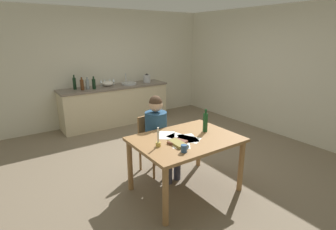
# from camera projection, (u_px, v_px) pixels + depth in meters

# --- Properties ---
(ground_plane) EXTENTS (5.20, 5.20, 0.04)m
(ground_plane) POSITION_uv_depth(u_px,v_px,m) (170.00, 158.00, 4.48)
(ground_plane) COLOR #7A6B56
(wall_back) EXTENTS (5.20, 0.12, 2.60)m
(wall_back) POSITION_uv_depth(u_px,v_px,m) (107.00, 67.00, 6.14)
(wall_back) COLOR beige
(wall_back) RESTS_ON ground
(wall_right) EXTENTS (0.12, 5.20, 2.60)m
(wall_right) POSITION_uv_depth(u_px,v_px,m) (271.00, 71.00, 5.49)
(wall_right) COLOR beige
(wall_right) RESTS_ON ground
(kitchen_counter) EXTENTS (2.50, 0.64, 0.90)m
(kitchen_counter) POSITION_uv_depth(u_px,v_px,m) (116.00, 105.00, 6.11)
(kitchen_counter) COLOR beige
(kitchen_counter) RESTS_ON ground
(dining_table) EXTENTS (1.32, 0.97, 0.75)m
(dining_table) POSITION_uv_depth(u_px,v_px,m) (186.00, 145.00, 3.36)
(dining_table) COLOR #9E7042
(dining_table) RESTS_ON ground
(chair_at_table) EXTENTS (0.44, 0.44, 0.86)m
(chair_at_table) POSITION_uv_depth(u_px,v_px,m) (153.00, 141.00, 3.95)
(chair_at_table) COLOR #9E7042
(chair_at_table) RESTS_ON ground
(person_seated) EXTENTS (0.36, 0.61, 1.19)m
(person_seated) POSITION_uv_depth(u_px,v_px,m) (159.00, 131.00, 3.78)
(person_seated) COLOR navy
(person_seated) RESTS_ON ground
(coffee_mug) EXTENTS (0.11, 0.07, 0.09)m
(coffee_mug) POSITION_uv_depth(u_px,v_px,m) (184.00, 148.00, 2.92)
(coffee_mug) COLOR #33598C
(coffee_mug) RESTS_ON dining_table
(candlestick) EXTENTS (0.06, 0.06, 0.24)m
(candlestick) POSITION_uv_depth(u_px,v_px,m) (158.00, 141.00, 3.06)
(candlestick) COLOR gold
(candlestick) RESTS_ON dining_table
(book_magazine) EXTENTS (0.23, 0.24, 0.03)m
(book_magazine) POSITION_uv_depth(u_px,v_px,m) (177.00, 142.00, 3.16)
(book_magazine) COLOR brown
(book_magazine) RESTS_ON dining_table
(book_cookery) EXTENTS (0.14, 0.27, 0.03)m
(book_cookery) POSITION_uv_depth(u_px,v_px,m) (177.00, 143.00, 3.12)
(book_cookery) COLOR olive
(book_cookery) RESTS_ON dining_table
(paper_letter) EXTENTS (0.33, 0.36, 0.00)m
(paper_letter) POSITION_uv_depth(u_px,v_px,m) (188.00, 139.00, 3.29)
(paper_letter) COLOR white
(paper_letter) RESTS_ON dining_table
(paper_bill) EXTENTS (0.29, 0.35, 0.00)m
(paper_bill) POSITION_uv_depth(u_px,v_px,m) (188.00, 138.00, 3.32)
(paper_bill) COLOR white
(paper_bill) RESTS_ON dining_table
(paper_envelope) EXTENTS (0.35, 0.36, 0.00)m
(paper_envelope) POSITION_uv_depth(u_px,v_px,m) (167.00, 135.00, 3.42)
(paper_envelope) COLOR white
(paper_envelope) RESTS_ON dining_table
(paper_receipt) EXTENTS (0.28, 0.34, 0.00)m
(paper_receipt) POSITION_uv_depth(u_px,v_px,m) (179.00, 137.00, 3.36)
(paper_receipt) COLOR white
(paper_receipt) RESTS_ON dining_table
(paper_notice) EXTENTS (0.34, 0.36, 0.00)m
(paper_notice) POSITION_uv_depth(u_px,v_px,m) (181.00, 144.00, 3.15)
(paper_notice) COLOR white
(paper_notice) RESTS_ON dining_table
(wine_bottle_on_table) EXTENTS (0.07, 0.07, 0.32)m
(wine_bottle_on_table) POSITION_uv_depth(u_px,v_px,m) (205.00, 122.00, 3.52)
(wine_bottle_on_table) COLOR #194C23
(wine_bottle_on_table) RESTS_ON dining_table
(sink_unit) EXTENTS (0.36, 0.36, 0.24)m
(sink_unit) POSITION_uv_depth(u_px,v_px,m) (129.00, 83.00, 6.17)
(sink_unit) COLOR #B2B7BC
(sink_unit) RESTS_ON kitchen_counter
(bottle_oil) EXTENTS (0.07, 0.07, 0.31)m
(bottle_oil) POSITION_uv_depth(u_px,v_px,m) (74.00, 83.00, 5.55)
(bottle_oil) COLOR black
(bottle_oil) RESTS_ON kitchen_counter
(bottle_vinegar) EXTENTS (0.08, 0.08, 0.27)m
(bottle_vinegar) POSITION_uv_depth(u_px,v_px,m) (82.00, 85.00, 5.49)
(bottle_vinegar) COLOR #593319
(bottle_vinegar) RESTS_ON kitchen_counter
(bottle_wine_red) EXTENTS (0.08, 0.08, 0.26)m
(bottle_wine_red) POSITION_uv_depth(u_px,v_px,m) (87.00, 84.00, 5.59)
(bottle_wine_red) COLOR #8C999E
(bottle_wine_red) RESTS_ON kitchen_counter
(bottle_sauce) EXTENTS (0.07, 0.07, 0.27)m
(bottle_sauce) POSITION_uv_depth(u_px,v_px,m) (94.00, 84.00, 5.60)
(bottle_sauce) COLOR black
(bottle_sauce) RESTS_ON kitchen_counter
(mixing_bowl) EXTENTS (0.25, 0.25, 0.11)m
(mixing_bowl) POSITION_uv_depth(u_px,v_px,m) (108.00, 83.00, 5.95)
(mixing_bowl) COLOR white
(mixing_bowl) RESTS_ON kitchen_counter
(stovetop_kettle) EXTENTS (0.18, 0.18, 0.22)m
(stovetop_kettle) POSITION_uv_depth(u_px,v_px,m) (147.00, 78.00, 6.41)
(stovetop_kettle) COLOR #B7BABF
(stovetop_kettle) RESTS_ON kitchen_counter
(wine_glass_near_sink) EXTENTS (0.07, 0.07, 0.15)m
(wine_glass_near_sink) POSITION_uv_depth(u_px,v_px,m) (114.00, 80.00, 6.09)
(wine_glass_near_sink) COLOR silver
(wine_glass_near_sink) RESTS_ON kitchen_counter
(wine_glass_by_kettle) EXTENTS (0.07, 0.07, 0.15)m
(wine_glass_by_kettle) POSITION_uv_depth(u_px,v_px,m) (110.00, 80.00, 6.04)
(wine_glass_by_kettle) COLOR silver
(wine_glass_by_kettle) RESTS_ON kitchen_counter
(wine_glass_back_left) EXTENTS (0.07, 0.07, 0.15)m
(wine_glass_back_left) POSITION_uv_depth(u_px,v_px,m) (105.00, 81.00, 5.97)
(wine_glass_back_left) COLOR silver
(wine_glass_back_left) RESTS_ON kitchen_counter
(wine_glass_back_right) EXTENTS (0.07, 0.07, 0.15)m
(wine_glass_back_right) POSITION_uv_depth(u_px,v_px,m) (101.00, 81.00, 5.92)
(wine_glass_back_right) COLOR silver
(wine_glass_back_right) RESTS_ON kitchen_counter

